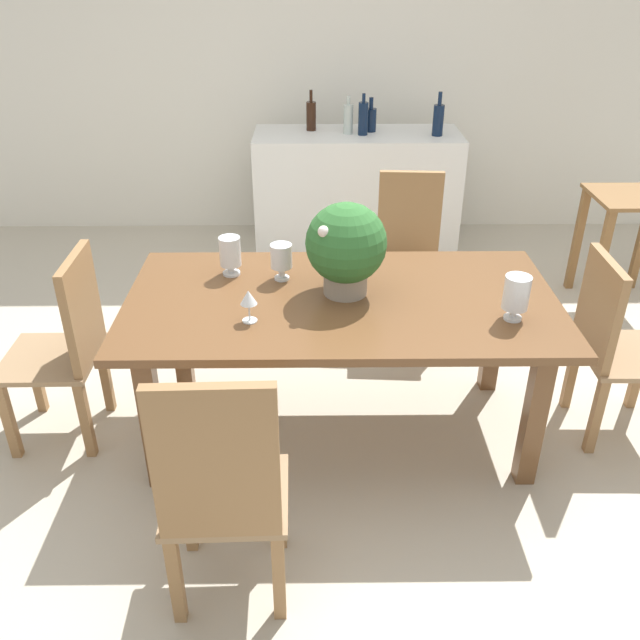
{
  "coord_description": "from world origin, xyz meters",
  "views": [
    {
      "loc": [
        -0.13,
        -2.92,
        2.15
      ],
      "look_at": [
        -0.1,
        -0.11,
        0.55
      ],
      "focal_mm": 37.56,
      "sensor_mm": 36.0,
      "label": 1
    }
  ],
  "objects_px": {
    "chair_head_end": "(68,342)",
    "wine_bottle_green": "(438,119)",
    "side_table": "(628,226)",
    "flower_centerpiece": "(346,246)",
    "wine_bottle_dark": "(363,118)",
    "wine_glass": "(249,299)",
    "kitchen_counter": "(356,195)",
    "chair_foot_end": "(612,341)",
    "wine_bottle_tall": "(371,119)",
    "wine_bottle_clear": "(348,119)",
    "wine_bottle_amber": "(311,115)",
    "chair_far_right": "(408,251)",
    "chair_near_left": "(222,489)",
    "crystal_vase_center_near": "(516,294)",
    "dining_table": "(341,316)",
    "crystal_vase_right": "(230,253)",
    "crystal_vase_left": "(281,258)"
  },
  "relations": [
    {
      "from": "chair_far_right",
      "to": "chair_near_left",
      "type": "height_order",
      "value": "chair_near_left"
    },
    {
      "from": "dining_table",
      "to": "wine_bottle_clear",
      "type": "distance_m",
      "value": 2.26
    },
    {
      "from": "flower_centerpiece",
      "to": "wine_bottle_dark",
      "type": "xyz_separation_m",
      "value": [
        0.22,
        2.14,
        0.07
      ]
    },
    {
      "from": "dining_table",
      "to": "crystal_vase_center_near",
      "type": "distance_m",
      "value": 0.78
    },
    {
      "from": "chair_head_end",
      "to": "flower_centerpiece",
      "type": "height_order",
      "value": "flower_centerpiece"
    },
    {
      "from": "chair_foot_end",
      "to": "wine_bottle_clear",
      "type": "relative_size",
      "value": 3.53
    },
    {
      "from": "chair_head_end",
      "to": "crystal_vase_left",
      "type": "distance_m",
      "value": 1.07
    },
    {
      "from": "chair_near_left",
      "to": "wine_glass",
      "type": "distance_m",
      "value": 0.85
    },
    {
      "from": "flower_centerpiece",
      "to": "kitchen_counter",
      "type": "xyz_separation_m",
      "value": [
        0.18,
        2.18,
        -0.51
      ]
    },
    {
      "from": "side_table",
      "to": "wine_bottle_green",
      "type": "bearing_deg",
      "value": 145.49
    },
    {
      "from": "flower_centerpiece",
      "to": "side_table",
      "type": "xyz_separation_m",
      "value": [
        1.9,
        1.32,
        -0.44
      ]
    },
    {
      "from": "chair_head_end",
      "to": "flower_centerpiece",
      "type": "relative_size",
      "value": 2.24
    },
    {
      "from": "chair_foot_end",
      "to": "wine_bottle_tall",
      "type": "distance_m",
      "value": 2.54
    },
    {
      "from": "flower_centerpiece",
      "to": "crystal_vase_right",
      "type": "distance_m",
      "value": 0.59
    },
    {
      "from": "crystal_vase_center_near",
      "to": "wine_bottle_amber",
      "type": "height_order",
      "value": "wine_bottle_amber"
    },
    {
      "from": "chair_foot_end",
      "to": "kitchen_counter",
      "type": "relative_size",
      "value": 0.61
    },
    {
      "from": "kitchen_counter",
      "to": "wine_bottle_green",
      "type": "bearing_deg",
      "value": -7.29
    },
    {
      "from": "chair_foot_end",
      "to": "wine_bottle_clear",
      "type": "distance_m",
      "value": 2.56
    },
    {
      "from": "dining_table",
      "to": "crystal_vase_center_near",
      "type": "height_order",
      "value": "crystal_vase_center_near"
    },
    {
      "from": "chair_far_right",
      "to": "crystal_vase_left",
      "type": "xyz_separation_m",
      "value": [
        -0.72,
        -0.82,
        0.33
      ]
    },
    {
      "from": "crystal_vase_left",
      "to": "wine_bottle_clear",
      "type": "distance_m",
      "value": 2.08
    },
    {
      "from": "wine_glass",
      "to": "wine_bottle_clear",
      "type": "distance_m",
      "value": 2.49
    },
    {
      "from": "wine_bottle_green",
      "to": "wine_bottle_amber",
      "type": "height_order",
      "value": "wine_bottle_green"
    },
    {
      "from": "kitchen_counter",
      "to": "wine_bottle_dark",
      "type": "height_order",
      "value": "wine_bottle_dark"
    },
    {
      "from": "chair_foot_end",
      "to": "wine_bottle_green",
      "type": "distance_m",
      "value": 2.28
    },
    {
      "from": "crystal_vase_center_near",
      "to": "wine_bottle_clear",
      "type": "bearing_deg",
      "value": 103.66
    },
    {
      "from": "flower_centerpiece",
      "to": "side_table",
      "type": "relative_size",
      "value": 0.56
    },
    {
      "from": "crystal_vase_left",
      "to": "crystal_vase_right",
      "type": "xyz_separation_m",
      "value": [
        -0.25,
        0.06,
        0.0
      ]
    },
    {
      "from": "chair_foot_end",
      "to": "wine_bottle_dark",
      "type": "relative_size",
      "value": 3.2
    },
    {
      "from": "chair_far_right",
      "to": "wine_glass",
      "type": "distance_m",
      "value": 1.52
    },
    {
      "from": "wine_bottle_tall",
      "to": "wine_bottle_clear",
      "type": "bearing_deg",
      "value": -158.95
    },
    {
      "from": "chair_foot_end",
      "to": "crystal_vase_center_near",
      "type": "relative_size",
      "value": 4.63
    },
    {
      "from": "crystal_vase_left",
      "to": "wine_bottle_amber",
      "type": "height_order",
      "value": "wine_bottle_amber"
    },
    {
      "from": "chair_foot_end",
      "to": "flower_centerpiece",
      "type": "relative_size",
      "value": 2.18
    },
    {
      "from": "flower_centerpiece",
      "to": "wine_bottle_green",
      "type": "height_order",
      "value": "wine_bottle_green"
    },
    {
      "from": "chair_head_end",
      "to": "wine_bottle_dark",
      "type": "relative_size",
      "value": 3.3
    },
    {
      "from": "wine_glass",
      "to": "wine_bottle_dark",
      "type": "distance_m",
      "value": 2.48
    },
    {
      "from": "wine_bottle_dark",
      "to": "side_table",
      "type": "xyz_separation_m",
      "value": [
        1.68,
        -0.81,
        -0.51
      ]
    },
    {
      "from": "chair_far_right",
      "to": "wine_bottle_dark",
      "type": "distance_m",
      "value": 1.3
    },
    {
      "from": "wine_glass",
      "to": "crystal_vase_center_near",
      "type": "bearing_deg",
      "value": 0.26
    },
    {
      "from": "wine_glass",
      "to": "dining_table",
      "type": "bearing_deg",
      "value": 27.86
    },
    {
      "from": "chair_head_end",
      "to": "wine_bottle_green",
      "type": "distance_m",
      "value": 3.02
    },
    {
      "from": "flower_centerpiece",
      "to": "crystal_vase_right",
      "type": "relative_size",
      "value": 2.23
    },
    {
      "from": "crystal_vase_right",
      "to": "wine_bottle_amber",
      "type": "xyz_separation_m",
      "value": [
        0.38,
        2.07,
        0.18
      ]
    },
    {
      "from": "dining_table",
      "to": "wine_bottle_green",
      "type": "relative_size",
      "value": 6.41
    },
    {
      "from": "wine_bottle_dark",
      "to": "wine_bottle_clear",
      "type": "xyz_separation_m",
      "value": [
        -0.11,
        0.04,
        -0.01
      ]
    },
    {
      "from": "wine_glass",
      "to": "kitchen_counter",
      "type": "height_order",
      "value": "kitchen_counter"
    },
    {
      "from": "crystal_vase_right",
      "to": "side_table",
      "type": "xyz_separation_m",
      "value": [
        2.44,
        1.12,
        -0.32
      ]
    },
    {
      "from": "wine_bottle_dark",
      "to": "flower_centerpiece",
      "type": "bearing_deg",
      "value": -95.79
    },
    {
      "from": "crystal_vase_right",
      "to": "wine_bottle_amber",
      "type": "relative_size",
      "value": 0.66
    }
  ]
}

